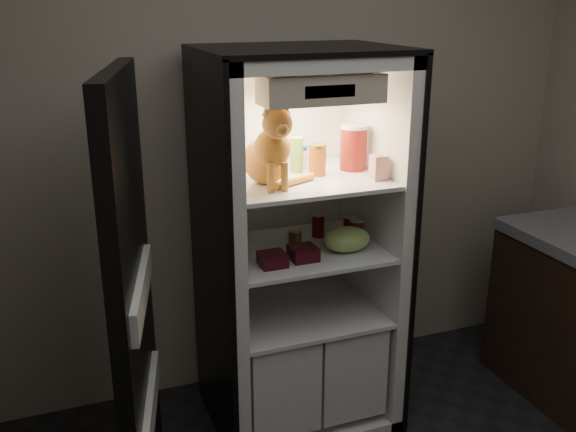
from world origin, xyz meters
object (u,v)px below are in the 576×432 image
(soda_can_c, at_px, (356,233))
(refrigerator, at_px, (296,271))
(mayo_tub, at_px, (299,158))
(berry_box_left, at_px, (273,259))
(tabby_cat, at_px, (269,153))
(pepper_jar, at_px, (353,147))
(salsa_jar, at_px, (317,160))
(berry_box_right, at_px, (303,253))
(parmesan_shaker, at_px, (297,155))
(cream_carton, at_px, (379,167))
(condiment_jar, at_px, (295,238))
(soda_can_b, at_px, (349,228))
(soda_can_a, at_px, (318,225))
(grape_bag, at_px, (347,239))

(soda_can_c, bearing_deg, refrigerator, 154.24)
(mayo_tub, bearing_deg, soda_can_c, -43.45)
(refrigerator, height_order, berry_box_left, refrigerator)
(tabby_cat, bearing_deg, pepper_jar, 13.81)
(tabby_cat, relative_size, salsa_jar, 2.67)
(berry_box_left, distance_m, berry_box_right, 0.16)
(parmesan_shaker, height_order, cream_carton, parmesan_shaker)
(refrigerator, relative_size, berry_box_right, 15.60)
(tabby_cat, height_order, soda_can_c, tabby_cat)
(salsa_jar, bearing_deg, condiment_jar, 170.30)
(soda_can_b, height_order, condiment_jar, soda_can_b)
(soda_can_a, height_order, condiment_jar, soda_can_a)
(soda_can_b, xyz_separation_m, soda_can_c, (-0.01, -0.09, 0.01))
(grape_bag, bearing_deg, soda_can_b, 59.65)
(parmesan_shaker, height_order, mayo_tub, parmesan_shaker)
(soda_can_b, bearing_deg, mayo_tub, 153.23)
(parmesan_shaker, height_order, berry_box_right, parmesan_shaker)
(parmesan_shaker, relative_size, berry_box_right, 1.39)
(salsa_jar, distance_m, condiment_jar, 0.39)
(refrigerator, distance_m, berry_box_right, 0.27)
(cream_carton, relative_size, berry_box_left, 0.97)
(parmesan_shaker, bearing_deg, refrigerator, -110.66)
(soda_can_b, relative_size, grape_bag, 0.49)
(tabby_cat, height_order, grape_bag, tabby_cat)
(soda_can_c, bearing_deg, parmesan_shaker, 147.87)
(soda_can_c, xyz_separation_m, condiment_jar, (-0.28, 0.09, -0.02))
(salsa_jar, bearing_deg, refrigerator, 146.68)
(pepper_jar, bearing_deg, berry_box_left, -157.57)
(soda_can_a, bearing_deg, cream_carton, -57.76)
(cream_carton, bearing_deg, mayo_tub, 131.02)
(salsa_jar, bearing_deg, pepper_jar, 9.35)
(refrigerator, height_order, condiment_jar, refrigerator)
(condiment_jar, bearing_deg, cream_carton, -29.87)
(soda_can_c, height_order, grape_bag, soda_can_c)
(salsa_jar, bearing_deg, soda_can_c, -21.93)
(mayo_tub, xyz_separation_m, soda_can_b, (0.22, -0.11, -0.35))
(pepper_jar, distance_m, berry_box_left, 0.68)
(berry_box_left, bearing_deg, soda_can_b, 21.58)
(parmesan_shaker, xyz_separation_m, soda_can_c, (0.25, -0.16, -0.37))
(tabby_cat, bearing_deg, soda_can_c, 1.21)
(parmesan_shaker, bearing_deg, cream_carton, -40.71)
(soda_can_c, bearing_deg, berry_box_left, -168.42)
(condiment_jar, bearing_deg, salsa_jar, -9.70)
(refrigerator, xyz_separation_m, soda_can_c, (0.26, -0.13, 0.21))
(soda_can_a, bearing_deg, grape_bag, -77.80)
(berry_box_left, relative_size, berry_box_right, 0.96)
(mayo_tub, bearing_deg, berry_box_right, -107.95)
(salsa_jar, relative_size, berry_box_right, 1.21)
(berry_box_left, bearing_deg, parmesan_shaker, 49.76)
(grape_bag, bearing_deg, mayo_tub, 118.76)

